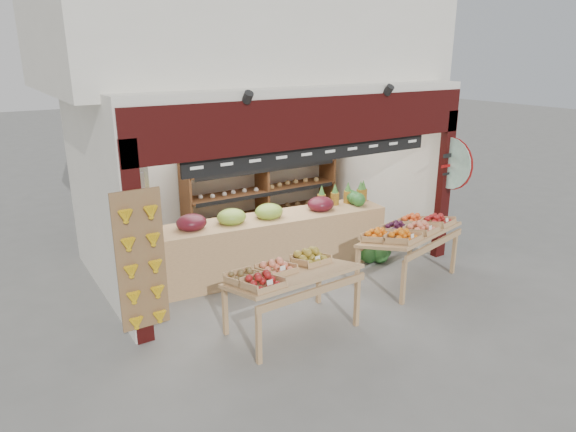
# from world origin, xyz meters

# --- Properties ---
(ground) EXTENTS (60.00, 60.00, 0.00)m
(ground) POSITION_xyz_m (0.00, 0.00, 0.00)
(ground) COLOR slate
(ground) RESTS_ON ground
(shop_structure) EXTENTS (6.36, 5.12, 5.40)m
(shop_structure) POSITION_xyz_m (0.00, 1.61, 3.92)
(shop_structure) COLOR white
(shop_structure) RESTS_ON ground
(banana_board) EXTENTS (0.60, 0.15, 1.80)m
(banana_board) POSITION_xyz_m (-2.73, -1.17, 1.12)
(banana_board) COLOR brown
(banana_board) RESTS_ON ground
(gift_sign) EXTENTS (0.04, 0.93, 0.92)m
(gift_sign) POSITION_xyz_m (2.75, -1.15, 1.75)
(gift_sign) COLOR #BFF1DB
(gift_sign) RESTS_ON ground
(back_shelving) EXTENTS (3.37, 0.55, 2.05)m
(back_shelving) POSITION_xyz_m (0.69, 1.87, 1.25)
(back_shelving) COLOR brown
(back_shelving) RESTS_ON ground
(refrigerator) EXTENTS (0.76, 0.76, 1.79)m
(refrigerator) POSITION_xyz_m (-2.17, 1.66, 0.90)
(refrigerator) COLOR #B4B7BC
(refrigerator) RESTS_ON ground
(cardboard_stack) EXTENTS (1.09, 0.79, 0.73)m
(cardboard_stack) POSITION_xyz_m (-1.49, 0.56, 0.27)
(cardboard_stack) COLOR beige
(cardboard_stack) RESTS_ON ground
(mid_counter) EXTENTS (3.99, 1.19, 1.21)m
(mid_counter) POSITION_xyz_m (-0.17, -0.05, 0.54)
(mid_counter) COLOR tan
(mid_counter) RESTS_ON ground
(display_table_left) EXTENTS (1.74, 1.02, 1.07)m
(display_table_left) POSITION_xyz_m (-1.10, -1.80, 0.82)
(display_table_left) COLOR tan
(display_table_left) RESTS_ON ground
(display_table_right) EXTENTS (1.87, 1.32, 1.07)m
(display_table_right) POSITION_xyz_m (1.48, -1.52, 0.85)
(display_table_right) COLOR tan
(display_table_right) RESTS_ON ground
(watermelon_pile) EXTENTS (0.79, 0.75, 0.57)m
(watermelon_pile) POSITION_xyz_m (1.58, -0.49, 0.21)
(watermelon_pile) COLOR #1A4F1E
(watermelon_pile) RESTS_ON ground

